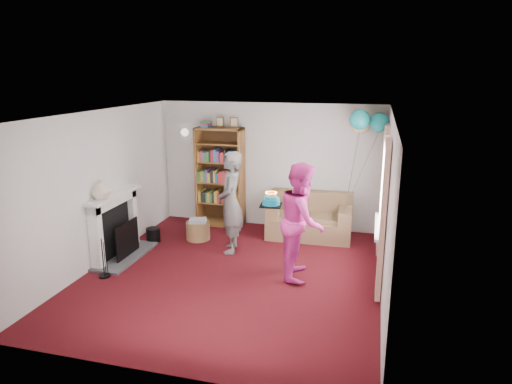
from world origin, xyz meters
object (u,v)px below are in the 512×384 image
(bookcase, at_px, (221,178))
(sofa, at_px, (310,220))
(person_striped, at_px, (231,202))
(person_magenta, at_px, (302,221))
(birthday_cake, at_px, (271,202))

(bookcase, relative_size, sofa, 1.41)
(person_striped, distance_m, person_magenta, 1.52)
(bookcase, bearing_deg, birthday_cake, -50.69)
(sofa, xyz_separation_m, birthday_cake, (-0.41, -1.56, 0.77))
(person_striped, bearing_deg, person_magenta, 49.58)
(person_striped, distance_m, birthday_cake, 0.95)
(person_striped, height_order, birthday_cake, person_striped)
(sofa, relative_size, person_magenta, 0.88)
(birthday_cake, bearing_deg, bookcase, 129.31)
(person_striped, bearing_deg, bookcase, -168.15)
(birthday_cake, bearing_deg, person_striped, 151.85)
(bookcase, height_order, person_striped, bookcase)
(birthday_cake, bearing_deg, sofa, 75.09)
(person_striped, relative_size, person_magenta, 0.99)
(bookcase, height_order, birthday_cake, bookcase)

